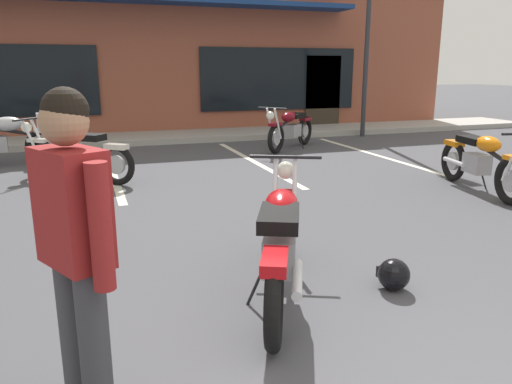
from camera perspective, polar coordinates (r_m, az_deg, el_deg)
The scene contains 11 objects.
ground_plane at distance 5.47m, azimuth 0.13°, elevation -4.53°, with size 80.00×80.00×0.00m, color #47474C.
sidewalk_kerb at distance 12.67m, azimuth -11.29°, elevation 6.25°, with size 22.00×1.80×0.14m, color #A8A59E.
brick_storefront_building at distance 16.44m, azimuth -13.64°, elevation 14.92°, with size 17.94×7.17×4.15m.
painted_stall_lines at distance 9.17m, azimuth -8.06°, elevation 3.02°, with size 8.02×4.80×0.01m.
motorcycle_foreground_classic at distance 3.82m, azimuth 2.86°, elevation -5.63°, with size 1.16×1.97×0.98m.
motorcycle_red_sportbike at distance 10.21m, azimuth -26.92°, elevation 5.74°, with size 2.11×0.66×0.98m.
motorcycle_black_cruiser at distance 7.79m, azimuth 24.61°, elevation 3.33°, with size 0.78×2.09×0.98m.
motorcycle_silver_naked at distance 10.97m, azimuth 4.04°, elevation 7.37°, with size 1.73×1.56×0.98m.
motorcycle_blue_standard at distance 8.25m, azimuth -20.08°, elevation 4.30°, with size 1.75×1.54×0.98m.
person_in_black_shirt at distance 2.50m, azimuth -20.20°, elevation -5.44°, with size 0.40×0.58×1.68m.
helmet_on_pavement at distance 4.19m, azimuth 15.64°, elevation -9.17°, with size 0.26×0.26×0.26m.
Camera 1 is at (-1.71, -1.27, 1.75)m, focal length 34.56 mm.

